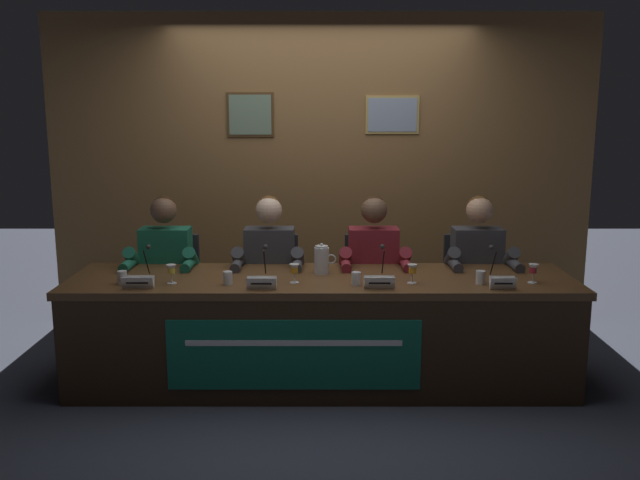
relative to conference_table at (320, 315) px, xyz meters
name	(u,v)px	position (x,y,z in m)	size (l,w,h in m)	color
ground_plane	(320,381)	(0.00, 0.11, -0.51)	(12.00, 12.00, 0.00)	#383D4C
wall_back_panelled	(320,172)	(0.00, 1.47, 0.80)	(4.54, 0.14, 2.60)	brown
conference_table	(320,315)	(0.00, 0.00, 0.00)	(3.34, 0.83, 0.73)	brown
chair_far_left	(170,297)	(-1.14, 0.71, -0.08)	(0.44, 0.45, 0.89)	black
panelist_far_left	(162,267)	(-1.14, 0.51, 0.20)	(0.51, 0.48, 1.22)	black
nameplate_far_left	(136,282)	(-1.14, -0.18, 0.27)	(0.20, 0.06, 0.08)	white
juice_glass_far_left	(170,270)	(-0.95, -0.06, 0.31)	(0.06, 0.06, 0.12)	white
water_cup_far_left	(121,278)	(-1.27, -0.07, 0.26)	(0.06, 0.06, 0.08)	silver
microphone_far_left	(144,268)	(-1.14, 0.04, 0.30)	(0.06, 0.17, 0.22)	black
chair_center_left	(270,297)	(-0.38, 0.71, -0.08)	(0.44, 0.45, 0.89)	black
panelist_center_left	(267,267)	(-0.38, 0.51, 0.20)	(0.51, 0.48, 1.22)	black
nameplate_center_left	(260,283)	(-0.37, -0.20, 0.27)	(0.19, 0.06, 0.08)	white
juice_glass_center_left	(293,270)	(-0.17, -0.04, 0.31)	(0.06, 0.06, 0.12)	white
water_cup_center_left	(226,279)	(-0.59, -0.09, 0.26)	(0.06, 0.06, 0.08)	silver
microphone_center_left	(263,268)	(-0.37, 0.05, 0.30)	(0.06, 0.17, 0.22)	black
chair_center_right	(370,297)	(0.38, 0.71, -0.08)	(0.44, 0.45, 0.89)	black
panelist_center_right	(372,267)	(0.38, 0.51, 0.20)	(0.51, 0.48, 1.22)	black
nameplate_center_right	(378,282)	(0.36, -0.19, 0.27)	(0.19, 0.06, 0.08)	white
juice_glass_center_right	(411,270)	(0.58, -0.05, 0.31)	(0.06, 0.06, 0.12)	white
water_cup_center_right	(355,279)	(0.22, -0.10, 0.26)	(0.06, 0.06, 0.08)	silver
microphone_center_right	(382,268)	(0.41, 0.05, 0.30)	(0.06, 0.17, 0.22)	black
chair_far_right	(470,297)	(1.14, 0.71, -0.08)	(0.44, 0.45, 0.89)	black
panelist_far_right	(477,267)	(1.14, 0.51, 0.20)	(0.51, 0.48, 1.22)	black
nameplate_far_right	(501,283)	(1.12, -0.20, 0.27)	(0.16, 0.06, 0.08)	white
juice_glass_far_right	(531,270)	(1.36, -0.05, 0.31)	(0.06, 0.06, 0.12)	white
water_cup_far_right	(479,278)	(1.02, -0.07, 0.26)	(0.06, 0.06, 0.08)	silver
microphone_far_right	(492,269)	(1.12, 0.02, 0.30)	(0.06, 0.17, 0.22)	black
water_pitcher_central	(320,260)	(0.00, 0.21, 0.32)	(0.15, 0.10, 0.21)	silver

